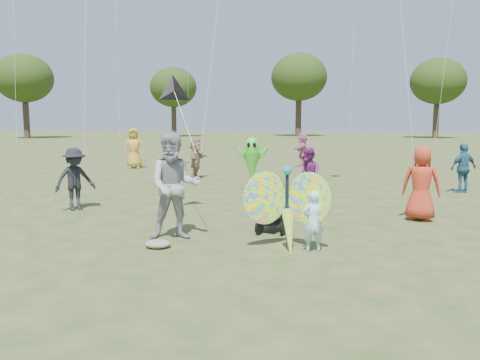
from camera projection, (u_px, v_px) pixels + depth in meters
The scene contains 16 objects.
ground at pixel (243, 257), 7.82m from camera, with size 160.00×160.00×0.00m, color #51592B.
child_girl at pixel (313, 221), 8.08m from camera, with size 0.39×0.25×1.07m, color #B4E6FF.
adult_man at pixel (175, 186), 8.86m from camera, with size 1.00×0.78×2.05m, color #9C9BA0.
grey_bag at pixel (158, 244), 8.36m from camera, with size 0.46×0.38×0.15m, color gray.
crowd_a at pixel (421, 183), 10.54m from camera, with size 0.83×0.54×1.70m, color #BA351D.
crowd_b at pixel (75, 179), 11.74m from camera, with size 1.02×0.58×1.57m, color black.
crowd_c at pixel (463, 168), 14.51m from camera, with size 0.91×0.38×1.55m, color #2D627C.
crowd_d at pixel (196, 159), 17.93m from camera, with size 1.43×0.46×1.55m, color #9C7D60.
crowd_e at pixel (308, 176), 12.43m from camera, with size 0.75×0.59×1.55m, color #76276E.
crowd_g at pixel (134, 148), 21.75m from camera, with size 0.91×0.59×1.87m, color gold.
crowd_j at pixel (302, 150), 22.56m from camera, with size 1.52×0.48×1.64m, color #BD6C97.
jogging_stroller at pixel (272, 201), 9.60m from camera, with size 0.77×1.14×1.09m.
butterfly_kite at pixel (288, 209), 8.15m from camera, with size 1.74×0.75×1.69m.
delta_kite_rig at pixel (174, 92), 10.81m from camera, with size 1.37×2.41×1.69m.
alien_kite at pixel (252, 162), 14.50m from camera, with size 1.12×0.69×1.74m.
tree_line at pixel (316, 77), 50.93m from camera, with size 91.78×33.60×10.79m.
Camera 1 is at (0.74, -7.55, 2.29)m, focal length 35.00 mm.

